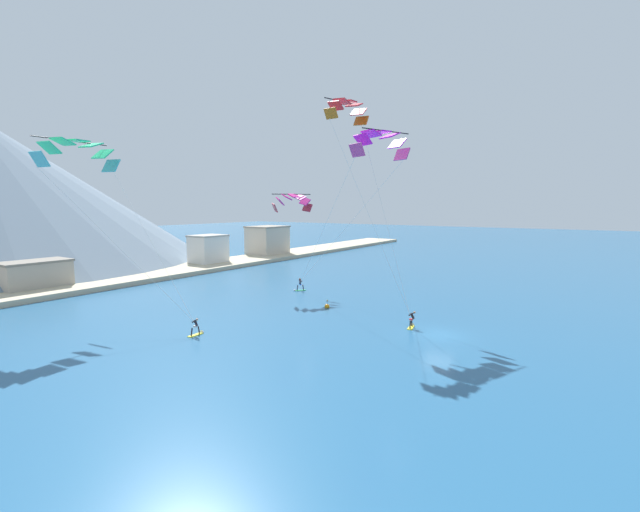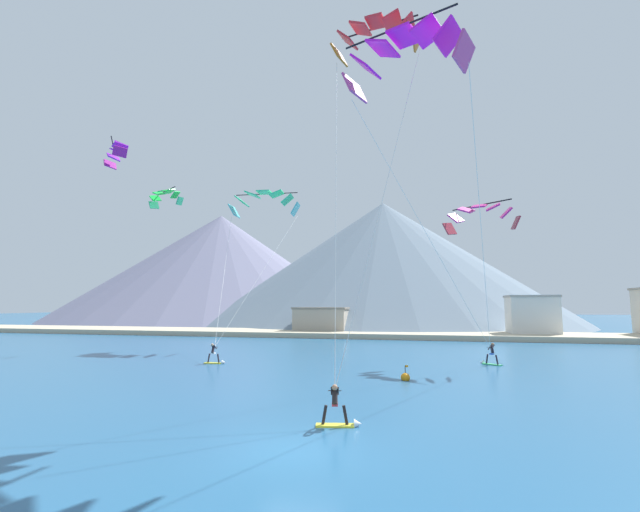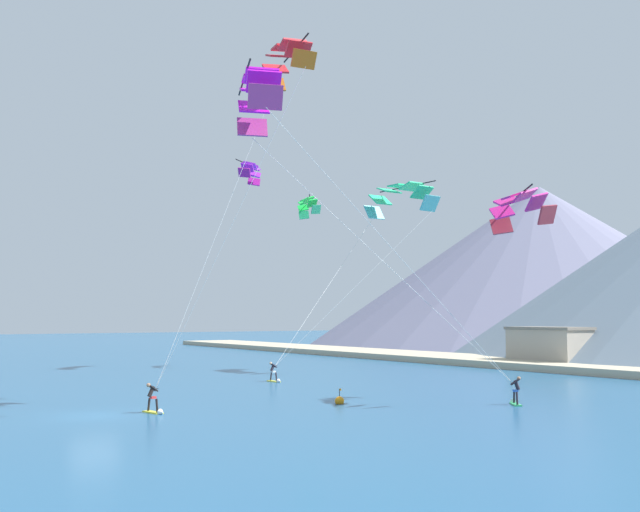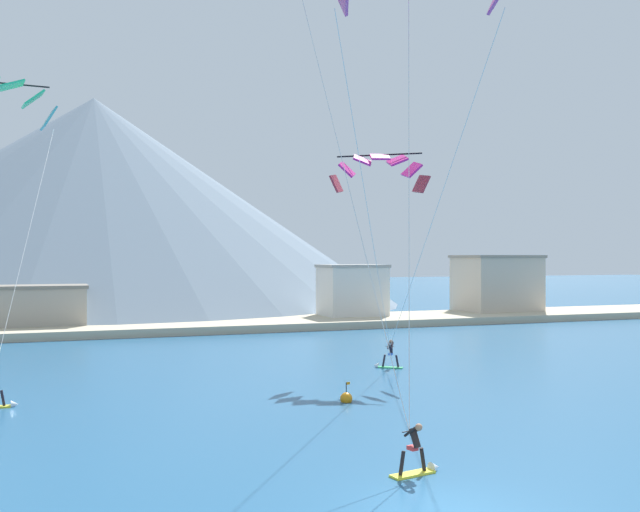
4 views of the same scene
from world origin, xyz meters
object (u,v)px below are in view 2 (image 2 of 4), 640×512
Objects in this scene: parafoil_kite_distant_mid_solo at (117,152)px; parafoil_kite_near_lead at (264,201)px; kitesurfer_mid_center at (489,358)px; parafoil_kite_distant_low_drift at (480,215)px; kitesurfer_near_trail at (341,413)px; kitesurfer_near_lead at (216,358)px; race_marker_buoy at (405,378)px; parafoil_kite_near_trail at (376,35)px; parafoil_kite_distant_high_outer at (165,196)px; parafoil_kite_mid_center at (405,54)px.

parafoil_kite_near_lead is at bearing 35.82° from parafoil_kite_distant_mid_solo.
kitesurfer_mid_center is 29.40m from parafoil_kite_near_lead.
parafoil_kite_distant_mid_solo reaches higher than parafoil_kite_distant_low_drift.
kitesurfer_near_trail is at bearing -36.79° from parafoil_kite_distant_mid_solo.
parafoil_kite_distant_low_drift is at bearing 68.02° from kitesurfer_near_trail.
kitesurfer_near_trail is at bearing -49.58° from kitesurfer_near_lead.
parafoil_kite_near_lead is at bearing 96.76° from kitesurfer_near_lead.
parafoil_kite_distant_low_drift reaches higher than race_marker_buoy.
parafoil_kite_near_trail is (-7.20, -11.46, 20.06)m from kitesurfer_mid_center.
parafoil_kite_near_lead is 26.87m from parafoil_kite_near_trail.
parafoil_kite_near_lead is 3.46× the size of parafoil_kite_distant_high_outer.
parafoil_kite_mid_center reaches higher than kitesurfer_mid_center.
parafoil_kite_distant_mid_solo reaches higher than kitesurfer_near_lead.
parafoil_kite_near_trail reaches higher than race_marker_buoy.
race_marker_buoy is at bearing -18.17° from parafoil_kite_distant_mid_solo.
kitesurfer_near_trail is 0.38× the size of parafoil_kite_distant_high_outer.
parafoil_kite_near_trail is 4.48m from parafoil_kite_mid_center.
kitesurfer_near_trail is 0.11× the size of parafoil_kite_near_lead.
kitesurfer_near_lead is 24.02m from parafoil_kite_distant_low_drift.
parafoil_kite_distant_mid_solo is (-14.45, 5.46, 19.71)m from kitesurfer_near_lead.
parafoil_kite_near_lead is 3.35× the size of parafoil_kite_distant_mid_solo.
parafoil_kite_mid_center reaches higher than parafoil_kite_distant_low_drift.
kitesurfer_mid_center is 0.09× the size of parafoil_kite_near_trail.
parafoil_kite_distant_high_outer is at bearing 142.65° from parafoil_kite_mid_center.
parafoil_kite_distant_mid_solo reaches higher than parafoil_kite_near_lead.
race_marker_buoy is at bearing -15.60° from kitesurfer_near_lead.
kitesurfer_mid_center is at bearing -82.63° from parafoil_kite_distant_low_drift.
kitesurfer_near_trail is at bearing -113.10° from kitesurfer_mid_center.
parafoil_kite_mid_center is 2.96× the size of parafoil_kite_distant_low_drift.
kitesurfer_near_trail is (12.53, -14.71, 0.03)m from kitesurfer_near_lead.
kitesurfer_mid_center is at bearing 54.05° from race_marker_buoy.
kitesurfer_near_lead is at bearing 146.78° from parafoil_kite_mid_center.
parafoil_kite_distant_high_outer is at bearing 150.67° from race_marker_buoy.
kitesurfer_near_lead is 25.22m from parafoil_kite_near_trail.
parafoil_kite_mid_center reaches higher than race_marker_buoy.
parafoil_kite_near_trail reaches higher than parafoil_kite_distant_low_drift.
kitesurfer_mid_center is 1.69× the size of race_marker_buoy.
kitesurfer_mid_center is (8.10, 18.99, 0.02)m from kitesurfer_near_trail.
kitesurfer_mid_center is 0.35× the size of parafoil_kite_distant_mid_solo.
parafoil_kite_mid_center is (-5.49, -14.19, 16.95)m from kitesurfer_mid_center.
race_marker_buoy is (26.90, -15.12, -16.64)m from parafoil_kite_distant_high_outer.
parafoil_kite_mid_center reaches higher than kitesurfer_near_lead.
kitesurfer_near_lead is 21.07m from kitesurfer_mid_center.
parafoil_kite_distant_low_drift is 35.95m from parafoil_kite_distant_mid_solo.
kitesurfer_near_trail is at bearing -96.80° from parafoil_kite_near_trail.
parafoil_kite_near_lead is at bearing 124.79° from parafoil_kite_near_trail.
parafoil_kite_distant_mid_solo is at bearing 143.21° from kitesurfer_near_trail.
parafoil_kite_distant_high_outer reaches higher than parafoil_kite_distant_low_drift.
parafoil_kite_mid_center is 34.56m from parafoil_kite_distant_high_outer.
kitesurfer_near_trail is 1.03× the size of kitesurfer_mid_center.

